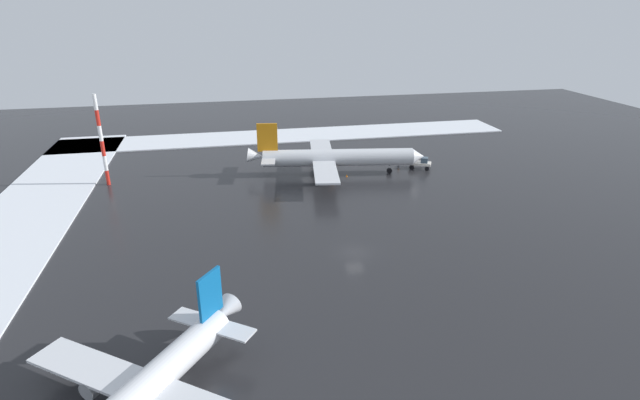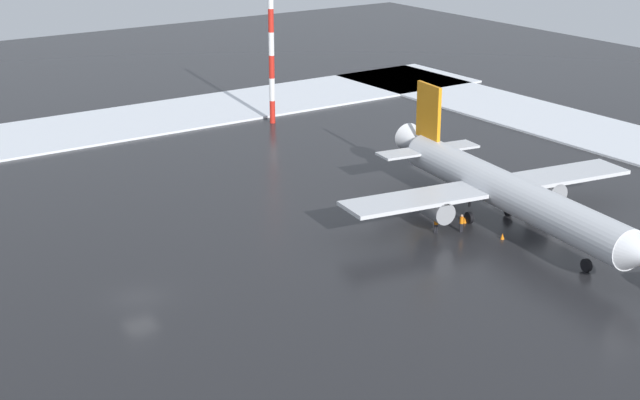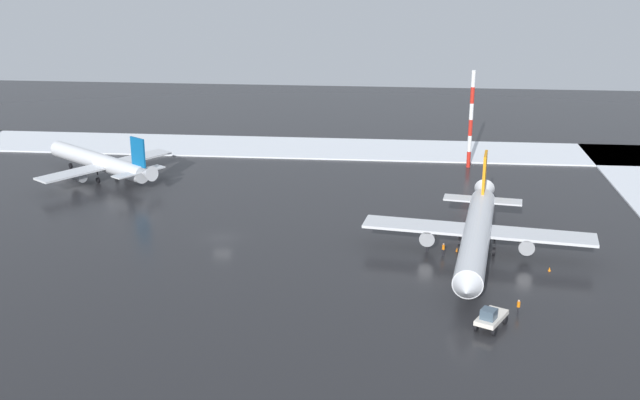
{
  "view_description": "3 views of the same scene",
  "coord_description": "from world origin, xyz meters",
  "px_view_note": "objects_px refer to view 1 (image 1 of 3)",
  "views": [
    {
      "loc": [
        60.66,
        -17.52,
        33.28
      ],
      "look_at": [
        -14.5,
        -2.12,
        2.55
      ],
      "focal_mm": 28.0,
      "sensor_mm": 36.0,
      "label": 1
    },
    {
      "loc": [
        27.68,
        64.91,
        32.06
      ],
      "look_at": [
        -16.46,
        0.88,
        5.02
      ],
      "focal_mm": 55.0,
      "sensor_mm": 36.0,
      "label": 2
    },
    {
      "loc": [
        -23.34,
        102.0,
        39.66
      ],
      "look_at": [
        -13.52,
        -1.43,
        5.47
      ],
      "focal_mm": 45.0,
      "sensor_mm": 36.0,
      "label": 3
    }
  ],
  "objects_px": {
    "ground_crew_beside_wing": "(333,176)",
    "traffic_cone_near_nose": "(323,177)",
    "airplane_parked_starboard": "(334,158)",
    "traffic_cone_wingtip_side": "(337,160)",
    "ground_crew_by_nose_gear": "(399,160)",
    "ground_crew_near_tug": "(329,180)",
    "pushback_tug": "(421,163)",
    "traffic_cone_mid_line": "(347,176)",
    "antenna_mast": "(102,141)"
  },
  "relations": [
    {
      "from": "ground_crew_beside_wing",
      "to": "traffic_cone_near_nose",
      "type": "xyz_separation_m",
      "value": [
        -1.9,
        -1.61,
        -0.7
      ]
    },
    {
      "from": "airplane_parked_starboard",
      "to": "traffic_cone_near_nose",
      "type": "relative_size",
      "value": 65.91
    },
    {
      "from": "traffic_cone_near_nose",
      "to": "ground_crew_beside_wing",
      "type": "bearing_deg",
      "value": 40.16
    },
    {
      "from": "traffic_cone_near_nose",
      "to": "traffic_cone_wingtip_side",
      "type": "bearing_deg",
      "value": 153.33
    },
    {
      "from": "airplane_parked_starboard",
      "to": "ground_crew_by_nose_gear",
      "type": "bearing_deg",
      "value": 20.9
    },
    {
      "from": "airplane_parked_starboard",
      "to": "ground_crew_near_tug",
      "type": "relative_size",
      "value": 21.2
    },
    {
      "from": "ground_crew_near_tug",
      "to": "traffic_cone_near_nose",
      "type": "height_order",
      "value": "ground_crew_near_tug"
    },
    {
      "from": "pushback_tug",
      "to": "traffic_cone_wingtip_side",
      "type": "height_order",
      "value": "pushback_tug"
    },
    {
      "from": "pushback_tug",
      "to": "traffic_cone_near_nose",
      "type": "height_order",
      "value": "pushback_tug"
    },
    {
      "from": "ground_crew_beside_wing",
      "to": "traffic_cone_near_nose",
      "type": "relative_size",
      "value": 3.11
    },
    {
      "from": "pushback_tug",
      "to": "traffic_cone_mid_line",
      "type": "xyz_separation_m",
      "value": [
        2.07,
        -16.82,
        -1.01
      ]
    },
    {
      "from": "antenna_mast",
      "to": "traffic_cone_wingtip_side",
      "type": "distance_m",
      "value": 48.25
    },
    {
      "from": "traffic_cone_mid_line",
      "to": "traffic_cone_wingtip_side",
      "type": "height_order",
      "value": "same"
    },
    {
      "from": "ground_crew_near_tug",
      "to": "traffic_cone_near_nose",
      "type": "xyz_separation_m",
      "value": [
        -3.97,
        -0.49,
        -0.7
      ]
    },
    {
      "from": "antenna_mast",
      "to": "traffic_cone_near_nose",
      "type": "bearing_deg",
      "value": 83.45
    },
    {
      "from": "traffic_cone_mid_line",
      "to": "ground_crew_near_tug",
      "type": "bearing_deg",
      "value": -48.95
    },
    {
      "from": "airplane_parked_starboard",
      "to": "traffic_cone_mid_line",
      "type": "xyz_separation_m",
      "value": [
        2.19,
        2.22,
        -3.29
      ]
    },
    {
      "from": "airplane_parked_starboard",
      "to": "antenna_mast",
      "type": "bearing_deg",
      "value": -174.77
    },
    {
      "from": "ground_crew_near_tug",
      "to": "traffic_cone_near_nose",
      "type": "distance_m",
      "value": 4.06
    },
    {
      "from": "pushback_tug",
      "to": "traffic_cone_near_nose",
      "type": "distance_m",
      "value": 21.94
    },
    {
      "from": "airplane_parked_starboard",
      "to": "traffic_cone_mid_line",
      "type": "distance_m",
      "value": 4.53
    },
    {
      "from": "ground_crew_by_nose_gear",
      "to": "traffic_cone_near_nose",
      "type": "height_order",
      "value": "ground_crew_by_nose_gear"
    },
    {
      "from": "antenna_mast",
      "to": "ground_crew_by_nose_gear",
      "type": "bearing_deg",
      "value": 90.67
    },
    {
      "from": "traffic_cone_mid_line",
      "to": "airplane_parked_starboard",
      "type": "bearing_deg",
      "value": -134.56
    },
    {
      "from": "traffic_cone_near_nose",
      "to": "antenna_mast",
      "type": "bearing_deg",
      "value": -96.55
    },
    {
      "from": "ground_crew_beside_wing",
      "to": "traffic_cone_wingtip_side",
      "type": "distance_m",
      "value": 13.56
    },
    {
      "from": "ground_crew_near_tug",
      "to": "traffic_cone_mid_line",
      "type": "distance_m",
      "value": 6.02
    },
    {
      "from": "airplane_parked_starboard",
      "to": "traffic_cone_wingtip_side",
      "type": "distance_m",
      "value": 9.89
    },
    {
      "from": "ground_crew_by_nose_gear",
      "to": "antenna_mast",
      "type": "xyz_separation_m",
      "value": [
        0.7,
        -59.61,
        7.8
      ]
    },
    {
      "from": "ground_crew_near_tug",
      "to": "ground_crew_by_nose_gear",
      "type": "height_order",
      "value": "same"
    },
    {
      "from": "ground_crew_beside_wing",
      "to": "traffic_cone_near_nose",
      "type": "height_order",
      "value": "ground_crew_beside_wing"
    },
    {
      "from": "ground_crew_by_nose_gear",
      "to": "traffic_cone_mid_line",
      "type": "height_order",
      "value": "ground_crew_by_nose_gear"
    },
    {
      "from": "ground_crew_beside_wing",
      "to": "antenna_mast",
      "type": "distance_m",
      "value": 44.34
    },
    {
      "from": "ground_crew_by_nose_gear",
      "to": "traffic_cone_near_nose",
      "type": "xyz_separation_m",
      "value": [
        5.47,
        -18.08,
        -0.7
      ]
    },
    {
      "from": "airplane_parked_starboard",
      "to": "traffic_cone_wingtip_side",
      "type": "bearing_deg",
      "value": 81.35
    },
    {
      "from": "antenna_mast",
      "to": "traffic_cone_near_nose",
      "type": "distance_m",
      "value": 42.66
    },
    {
      "from": "pushback_tug",
      "to": "traffic_cone_wingtip_side",
      "type": "relative_size",
      "value": 9.27
    },
    {
      "from": "ground_crew_beside_wing",
      "to": "traffic_cone_wingtip_side",
      "type": "height_order",
      "value": "ground_crew_beside_wing"
    },
    {
      "from": "ground_crew_near_tug",
      "to": "antenna_mast",
      "type": "bearing_deg",
      "value": 18.25
    },
    {
      "from": "airplane_parked_starboard",
      "to": "pushback_tug",
      "type": "xyz_separation_m",
      "value": [
        0.11,
        19.04,
        -2.28
      ]
    },
    {
      "from": "pushback_tug",
      "to": "ground_crew_beside_wing",
      "type": "xyz_separation_m",
      "value": [
        3.93,
        -20.21,
        -0.31
      ]
    },
    {
      "from": "ground_crew_by_nose_gear",
      "to": "traffic_cone_mid_line",
      "type": "bearing_deg",
      "value": 115.01
    },
    {
      "from": "ground_crew_by_nose_gear",
      "to": "antenna_mast",
      "type": "bearing_deg",
      "value": 92.82
    },
    {
      "from": "ground_crew_by_nose_gear",
      "to": "ground_crew_near_tug",
      "type": "bearing_deg",
      "value": 120.37
    },
    {
      "from": "airplane_parked_starboard",
      "to": "ground_crew_beside_wing",
      "type": "bearing_deg",
      "value": -97.55
    },
    {
      "from": "ground_crew_near_tug",
      "to": "antenna_mast",
      "type": "xyz_separation_m",
      "value": [
        -8.74,
        -42.02,
        7.8
      ]
    },
    {
      "from": "antenna_mast",
      "to": "pushback_tug",
      "type": "bearing_deg",
      "value": 87.52
    },
    {
      "from": "antenna_mast",
      "to": "traffic_cone_mid_line",
      "type": "distance_m",
      "value": 47.54
    },
    {
      "from": "antenna_mast",
      "to": "traffic_cone_mid_line",
      "type": "height_order",
      "value": "antenna_mast"
    },
    {
      "from": "traffic_cone_mid_line",
      "to": "traffic_cone_near_nose",
      "type": "bearing_deg",
      "value": -90.55
    }
  ]
}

